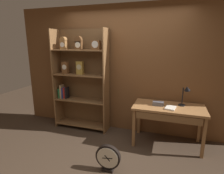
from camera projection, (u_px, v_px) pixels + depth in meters
name	position (u px, v px, depth m)	size (l,w,h in m)	color
ground_plane	(101.00, 166.00, 2.85)	(10.00, 10.00, 0.00)	#3D2D21
back_wood_panel	(125.00, 70.00, 3.82)	(4.80, 0.05, 2.60)	brown
bookshelf	(80.00, 79.00, 3.96)	(1.18, 0.36, 2.13)	brown
workbench	(169.00, 111.00, 3.31)	(1.25, 0.64, 0.74)	#9E6B3D
desk_lamp	(185.00, 93.00, 3.25)	(0.19, 0.18, 0.39)	black
toolbox_small	(158.00, 104.00, 3.35)	(0.19, 0.11, 0.07)	#595960
open_repair_manual	(170.00, 108.00, 3.20)	(0.16, 0.22, 0.03)	silver
round_clock_large	(108.00, 158.00, 2.71)	(0.38, 0.11, 0.42)	black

